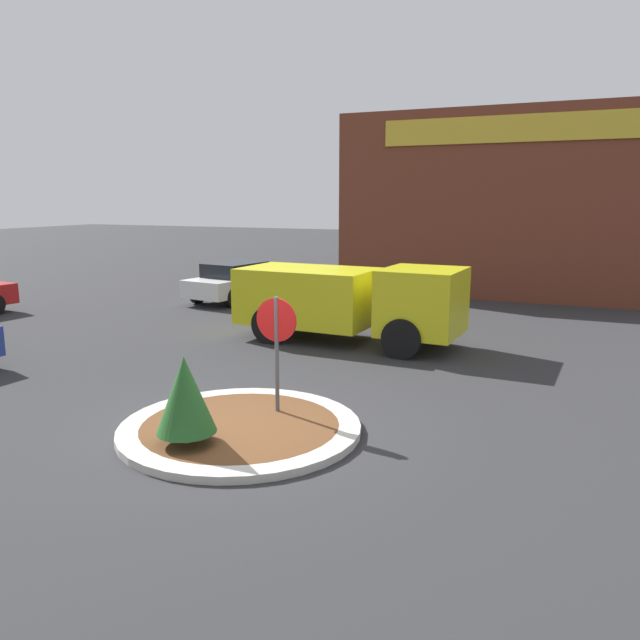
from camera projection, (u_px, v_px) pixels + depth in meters
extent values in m
plane|color=#2D2D30|center=(241.00, 431.00, 9.84)|extent=(120.00, 120.00, 0.00)
cylinder|color=#BCB7AD|center=(240.00, 428.00, 9.82)|extent=(3.80, 3.80, 0.12)
cylinder|color=brown|center=(240.00, 428.00, 9.82)|extent=(3.12, 3.12, 0.12)
cylinder|color=#4C4C51|center=(277.00, 358.00, 10.25)|extent=(0.07, 0.07, 2.05)
cylinder|color=#B71414|center=(276.00, 320.00, 10.12)|extent=(0.72, 0.03, 0.72)
cylinder|color=brown|center=(187.00, 437.00, 9.02)|extent=(0.08, 0.08, 0.18)
cone|color=#235623|center=(185.00, 394.00, 8.90)|extent=(0.87, 0.87, 1.12)
cube|color=gold|center=(422.00, 301.00, 14.81)|extent=(1.89, 2.04, 1.56)
cube|color=gold|center=(308.00, 296.00, 16.15)|extent=(3.47, 2.21, 1.42)
cube|color=black|center=(449.00, 292.00, 14.48)|extent=(0.11, 1.76, 0.55)
cylinder|color=black|center=(426.00, 324.00, 15.86)|extent=(0.94, 0.27, 0.94)
cylinder|color=black|center=(402.00, 339.00, 14.19)|extent=(0.94, 0.27, 0.94)
cylinder|color=black|center=(304.00, 313.00, 17.38)|extent=(0.94, 0.27, 0.94)
cylinder|color=black|center=(269.00, 325.00, 15.70)|extent=(0.94, 0.27, 0.94)
cube|color=brown|center=(514.00, 205.00, 24.27)|extent=(12.32, 6.00, 6.73)
cube|color=gold|center=(508.00, 129.00, 21.06)|extent=(8.63, 0.08, 0.90)
cube|color=silver|center=(239.00, 284.00, 22.31)|extent=(2.33, 4.41, 0.60)
cube|color=black|center=(235.00, 269.00, 22.03)|extent=(1.80, 2.22, 0.49)
cylinder|color=black|center=(245.00, 285.00, 23.86)|extent=(0.29, 0.71, 0.69)
cylinder|color=black|center=(279.00, 288.00, 23.02)|extent=(0.29, 0.71, 0.69)
cylinder|color=black|center=(198.00, 294.00, 21.70)|extent=(0.29, 0.71, 0.69)
cylinder|color=black|center=(233.00, 297.00, 20.86)|extent=(0.29, 0.71, 0.69)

